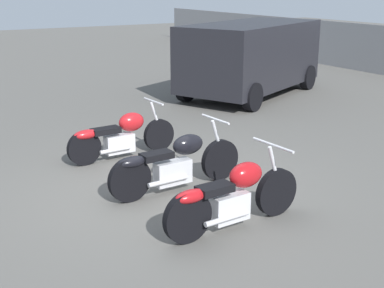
{
  "coord_description": "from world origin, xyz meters",
  "views": [
    {
      "loc": [
        6.68,
        -3.43,
        3.01
      ],
      "look_at": [
        0.0,
        0.53,
        0.65
      ],
      "focal_mm": 50.0,
      "sensor_mm": 36.0,
      "label": 1
    }
  ],
  "objects_px": {
    "motorcycle_slot_0": "(121,135)",
    "parked_van": "(251,55)",
    "motorcycle_slot_1": "(175,163)",
    "motorcycle_slot_2": "(233,196)"
  },
  "relations": [
    {
      "from": "parked_van",
      "to": "motorcycle_slot_0",
      "type": "bearing_deg",
      "value": -82.89
    },
    {
      "from": "motorcycle_slot_0",
      "to": "motorcycle_slot_1",
      "type": "bearing_deg",
      "value": -1.43
    },
    {
      "from": "motorcycle_slot_1",
      "to": "motorcycle_slot_2",
      "type": "xyz_separation_m",
      "value": [
        1.5,
        -0.0,
        0.01
      ]
    },
    {
      "from": "parked_van",
      "to": "motorcycle_slot_1",
      "type": "bearing_deg",
      "value": -70.28
    },
    {
      "from": "motorcycle_slot_0",
      "to": "parked_van",
      "type": "relative_size",
      "value": 0.41
    },
    {
      "from": "motorcycle_slot_1",
      "to": "motorcycle_slot_2",
      "type": "bearing_deg",
      "value": -3.28
    },
    {
      "from": "motorcycle_slot_0",
      "to": "parked_van",
      "type": "bearing_deg",
      "value": 118.63
    },
    {
      "from": "motorcycle_slot_2",
      "to": "parked_van",
      "type": "distance_m",
      "value": 8.5
    },
    {
      "from": "motorcycle_slot_0",
      "to": "motorcycle_slot_1",
      "type": "distance_m",
      "value": 1.85
    },
    {
      "from": "motorcycle_slot_0",
      "to": "motorcycle_slot_2",
      "type": "relative_size",
      "value": 1.0
    }
  ]
}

